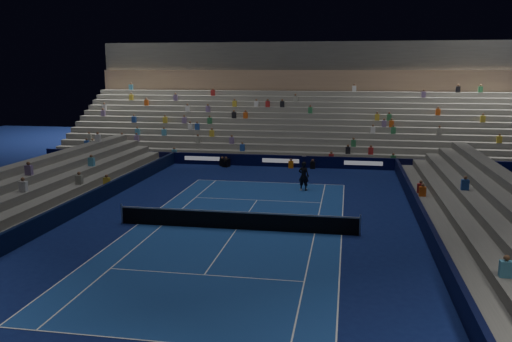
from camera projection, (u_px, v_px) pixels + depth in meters
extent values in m
plane|color=#0D1850|center=(236.00, 229.00, 27.92)|extent=(90.00, 90.00, 0.00)
cube|color=navy|center=(236.00, 229.00, 27.92)|extent=(10.97, 23.77, 0.01)
cube|color=black|center=(281.00, 161.00, 45.72)|extent=(44.00, 0.25, 1.00)
cube|color=black|center=(428.00, 230.00, 26.19)|extent=(0.25, 37.00, 1.00)
cube|color=black|center=(66.00, 212.00, 29.46)|extent=(0.25, 37.00, 1.00)
cube|color=gray|center=(282.00, 162.00, 46.73)|extent=(44.00, 1.00, 0.50)
cube|color=gray|center=(284.00, 157.00, 47.65)|extent=(44.00, 1.00, 1.00)
cube|color=gray|center=(285.00, 153.00, 48.57)|extent=(44.00, 1.00, 1.50)
cube|color=gray|center=(286.00, 149.00, 49.49)|extent=(44.00, 1.00, 2.00)
cube|color=gray|center=(288.00, 144.00, 50.41)|extent=(44.00, 1.00, 2.50)
cube|color=gray|center=(289.00, 140.00, 51.33)|extent=(44.00, 1.00, 3.00)
cube|color=gray|center=(290.00, 137.00, 52.25)|extent=(44.00, 1.00, 3.50)
cube|color=gray|center=(291.00, 133.00, 53.17)|extent=(44.00, 1.00, 4.00)
cube|color=gray|center=(292.00, 129.00, 54.09)|extent=(44.00, 1.00, 4.50)
cube|color=gray|center=(293.00, 126.00, 55.01)|extent=(44.00, 1.00, 5.00)
cube|color=gray|center=(294.00, 123.00, 55.93)|extent=(44.00, 1.00, 5.50)
cube|color=gray|center=(295.00, 119.00, 56.85)|extent=(44.00, 1.00, 6.00)
cube|color=#94755B|center=(297.00, 80.00, 57.13)|extent=(44.00, 0.60, 2.20)
cube|color=#42423F|center=(298.00, 56.00, 57.99)|extent=(44.00, 2.40, 3.00)
cube|color=slate|center=(444.00, 235.00, 26.10)|extent=(1.00, 37.00, 0.50)
cube|color=slate|center=(466.00, 232.00, 25.88)|extent=(1.00, 37.00, 1.00)
cube|color=slate|center=(488.00, 228.00, 25.67)|extent=(1.00, 37.00, 1.50)
cube|color=slate|center=(511.00, 224.00, 25.45)|extent=(1.00, 37.00, 2.00)
cube|color=slate|center=(53.00, 216.00, 29.64)|extent=(1.00, 37.00, 0.50)
cube|color=slate|center=(37.00, 210.00, 29.76)|extent=(1.00, 37.00, 1.00)
cube|color=slate|center=(20.00, 205.00, 29.88)|extent=(1.00, 37.00, 1.50)
cube|color=slate|center=(4.00, 200.00, 30.01)|extent=(1.00, 37.00, 2.00)
cylinder|color=#B2B2B7|center=(122.00, 214.00, 28.89)|extent=(0.10, 0.10, 1.10)
cylinder|color=#B2B2B7|center=(360.00, 225.00, 26.73)|extent=(0.10, 0.10, 1.10)
cube|color=black|center=(236.00, 221.00, 27.83)|extent=(12.80, 0.03, 0.90)
cube|color=white|center=(236.00, 212.00, 27.74)|extent=(12.80, 0.04, 0.08)
imported|color=black|center=(304.00, 176.00, 36.73)|extent=(0.84, 0.65, 2.04)
cube|color=black|center=(226.00, 163.00, 45.73)|extent=(0.68, 0.75, 0.68)
cylinder|color=black|center=(225.00, 161.00, 45.21)|extent=(0.26, 0.38, 0.16)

